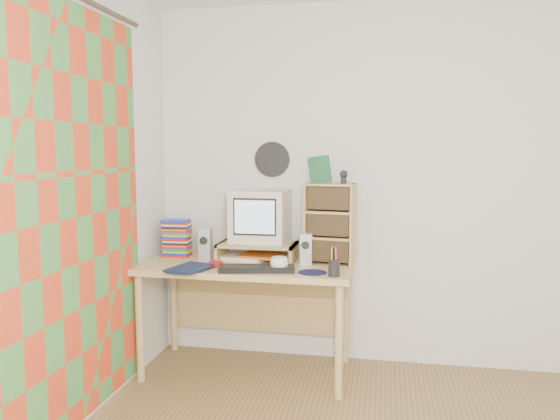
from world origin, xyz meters
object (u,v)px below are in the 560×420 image
at_px(dvd_stack, 177,238).
at_px(keyboard, 257,269).
at_px(mug, 279,264).
at_px(cd_rack, 330,223).
at_px(diary, 177,265).
at_px(desk, 249,280).
at_px(crt_monitor, 259,216).

bearing_deg(dvd_stack, keyboard, -31.89).
relative_size(dvd_stack, mug, 2.31).
relative_size(keyboard, mug, 4.15).
xyz_separation_m(cd_rack, diary, (-0.93, -0.36, -0.24)).
bearing_deg(desk, cd_rack, 4.64).
bearing_deg(keyboard, crt_monitor, 89.38).
bearing_deg(keyboard, mug, -3.16).
xyz_separation_m(keyboard, mug, (0.14, 0.02, 0.03)).
bearing_deg(cd_rack, crt_monitor, -177.78).
xyz_separation_m(dvd_stack, mug, (0.81, -0.35, -0.09)).
relative_size(crt_monitor, mug, 3.33).
height_order(cd_rack, mug, cd_rack).
xyz_separation_m(keyboard, cd_rack, (0.42, 0.33, 0.25)).
xyz_separation_m(desk, keyboard, (0.12, -0.29, 0.15)).
xyz_separation_m(crt_monitor, cd_rack, (0.49, -0.04, -0.03)).
bearing_deg(crt_monitor, keyboard, -78.53).
bearing_deg(desk, keyboard, -67.07).
bearing_deg(mug, dvd_stack, 156.68).
distance_m(keyboard, mug, 0.14).
height_order(dvd_stack, diary, dvd_stack).
height_order(keyboard, cd_rack, cd_rack).
height_order(keyboard, dvd_stack, dvd_stack).
distance_m(desk, keyboard, 0.35).
relative_size(cd_rack, mug, 4.73).
bearing_deg(desk, diary, -141.23).
xyz_separation_m(mug, diary, (-0.65, -0.05, -0.02)).
bearing_deg(crt_monitor, mug, -58.94).
bearing_deg(keyboard, desk, 101.75).
relative_size(desk, dvd_stack, 5.41).
height_order(desk, diary, diary).
bearing_deg(dvd_stack, cd_rack, -4.99).
bearing_deg(diary, cd_rack, 35.39).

